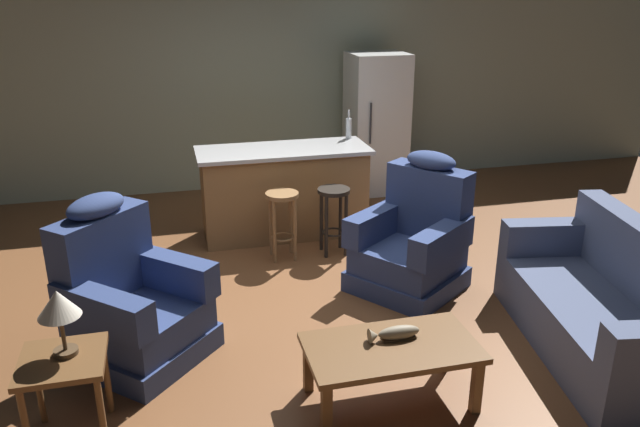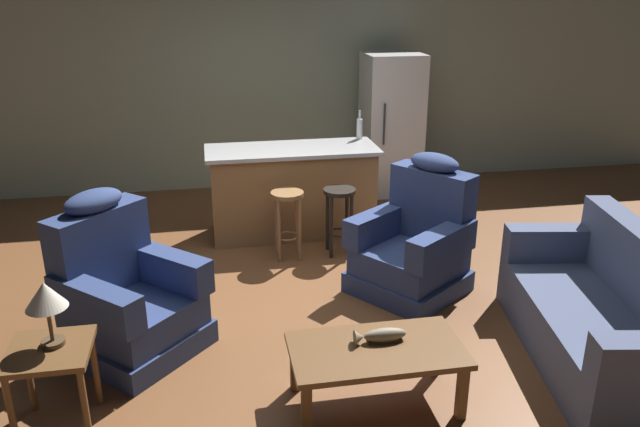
# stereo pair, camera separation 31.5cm
# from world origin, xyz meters

# --- Properties ---
(ground_plane) EXTENTS (12.00, 12.00, 0.00)m
(ground_plane) POSITION_xyz_m (0.00, 0.00, 0.00)
(ground_plane) COLOR brown
(back_wall) EXTENTS (12.00, 0.05, 2.60)m
(back_wall) POSITION_xyz_m (0.00, 3.12, 1.30)
(back_wall) COLOR #9EA88E
(back_wall) RESTS_ON ground_plane
(coffee_table) EXTENTS (1.10, 0.60, 0.42)m
(coffee_table) POSITION_xyz_m (0.10, -1.67, 0.36)
(coffee_table) COLOR brown
(coffee_table) RESTS_ON ground_plane
(fish_figurine) EXTENTS (0.34, 0.10, 0.10)m
(fish_figurine) POSITION_xyz_m (0.14, -1.60, 0.46)
(fish_figurine) COLOR #4C3823
(fish_figurine) RESTS_ON coffee_table
(couch) EXTENTS (1.16, 2.02, 0.94)m
(couch) POSITION_xyz_m (1.84, -1.49, 0.34)
(couch) COLOR #4C5675
(couch) RESTS_ON ground_plane
(recliner_near_lamp) EXTENTS (1.19, 1.19, 1.20)m
(recliner_near_lamp) POSITION_xyz_m (-1.53, -0.68, 0.42)
(recliner_near_lamp) COLOR navy
(recliner_near_lamp) RESTS_ON ground_plane
(recliner_near_island) EXTENTS (1.17, 1.17, 1.20)m
(recliner_near_island) POSITION_xyz_m (0.87, -0.15, 0.42)
(recliner_near_island) COLOR navy
(recliner_near_island) RESTS_ON ground_plane
(end_table) EXTENTS (0.48, 0.48, 0.56)m
(end_table) POSITION_xyz_m (-1.86, -1.54, 0.46)
(end_table) COLOR brown
(end_table) RESTS_ON ground_plane
(table_lamp) EXTENTS (0.24, 0.24, 0.41)m
(table_lamp) POSITION_xyz_m (-1.84, -1.50, 0.87)
(table_lamp) COLOR #4C3823
(table_lamp) RESTS_ON end_table
(kitchen_island) EXTENTS (1.80, 0.70, 0.95)m
(kitchen_island) POSITION_xyz_m (0.00, 1.35, 0.48)
(kitchen_island) COLOR olive
(kitchen_island) RESTS_ON ground_plane
(bar_stool_left) EXTENTS (0.32, 0.32, 0.68)m
(bar_stool_left) POSITION_xyz_m (-0.14, 0.72, 0.47)
(bar_stool_left) COLOR olive
(bar_stool_left) RESTS_ON ground_plane
(bar_stool_right) EXTENTS (0.32, 0.32, 0.68)m
(bar_stool_right) POSITION_xyz_m (0.38, 0.72, 0.47)
(bar_stool_right) COLOR black
(bar_stool_right) RESTS_ON ground_plane
(refrigerator) EXTENTS (0.70, 0.69, 1.76)m
(refrigerator) POSITION_xyz_m (1.44, 2.55, 0.88)
(refrigerator) COLOR white
(refrigerator) RESTS_ON ground_plane
(bottle_tall_green) EXTENTS (0.06, 0.06, 0.32)m
(bottle_tall_green) POSITION_xyz_m (0.79, 1.61, 1.07)
(bottle_tall_green) COLOR silver
(bottle_tall_green) RESTS_ON kitchen_island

